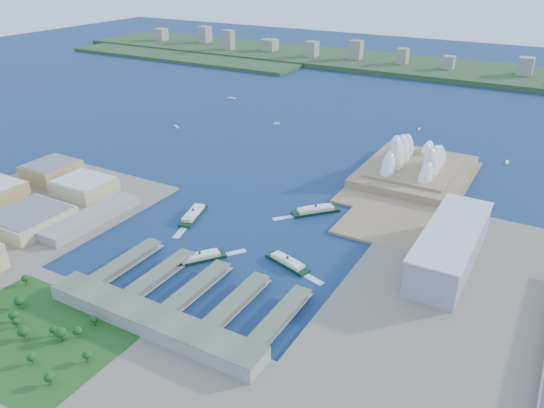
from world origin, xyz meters
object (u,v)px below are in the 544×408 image
Objects in this scene: ferry_a at (193,213)px; ferry_d at (287,261)px; ferry_b at (316,209)px; toaster_building at (450,246)px; ferry_c at (200,256)px; opera_house at (417,154)px.

ferry_a is 144.83m from ferry_d.
ferry_a is 139.44m from ferry_b.
ferry_b is (-158.04, 37.36, -15.23)m from toaster_building.
toaster_building is 239.32m from ferry_c.
ferry_a is at bearing 92.78° from ferry_d.
ferry_c is (-53.04, -149.06, -0.40)m from ferry_b.
opera_house reaches higher than ferry_d.
opera_house is 1.16× the size of toaster_building.
ferry_c is at bearing 131.64° from ferry_d.
opera_house is at bearing 114.23° from toaster_building.
opera_house is 281.10m from ferry_d.
ferry_a is 0.99× the size of ferry_b.
ferry_c is at bearing -111.23° from opera_house.
ferry_d is at bearing -98.94° from opera_house.
ferry_b reaches higher than ferry_d.
toaster_building is 2.81× the size of ferry_a.
opera_house is 335.49m from ferry_c.
ferry_c is 1.04× the size of ferry_d.
ferry_a reaches higher than ferry_c.
ferry_c is (-121.07, -311.70, -27.13)m from opera_house.
ferry_d is (-133.49, -76.37, -15.84)m from toaster_building.
opera_house is 3.23× the size of ferry_b.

